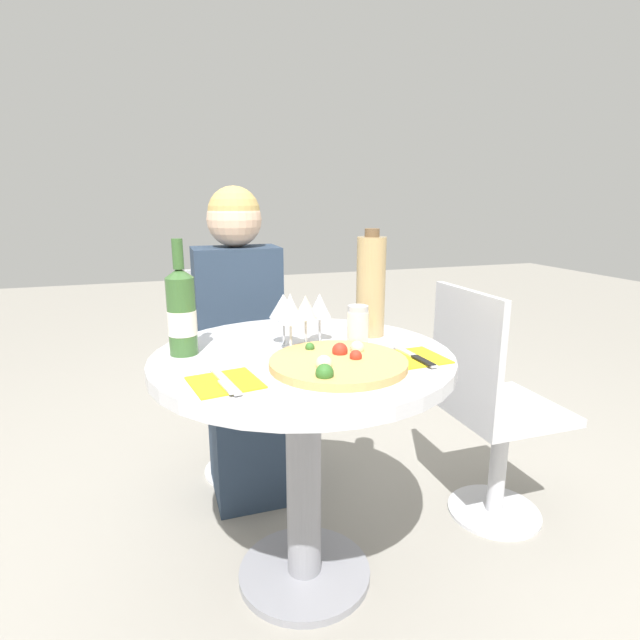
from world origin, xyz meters
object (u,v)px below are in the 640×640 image
wine_bottle (182,312)px  tall_carafe (371,286)px  seated_diner (242,351)px  pizza_large (338,362)px  chair_behind_diner (238,375)px  chair_empty_side (489,412)px  dining_table (303,408)px

wine_bottle → tall_carafe: bearing=2.0°
seated_diner → pizza_large: bearing=99.3°
seated_diner → pizza_large: (0.12, -0.74, 0.17)m
chair_behind_diner → pizza_large: bearing=97.9°
chair_empty_side → pizza_large: 0.75m
dining_table → chair_behind_diner: bearing=95.5°
dining_table → chair_empty_side: 0.71m
chair_behind_diner → seated_diner: bearing=90.0°
tall_carafe → seated_diner: bearing=123.4°
pizza_large → tall_carafe: size_ratio=1.07×
dining_table → chair_behind_diner: chair_behind_diner is taller
wine_bottle → tall_carafe: (0.56, 0.02, 0.04)m
dining_table → tall_carafe: (0.25, 0.11, 0.31)m
dining_table → pizza_large: (0.05, -0.14, 0.17)m
dining_table → tall_carafe: bearing=24.5°
pizza_large → tall_carafe: 0.35m
chair_behind_diner → tall_carafe: tall_carafe is taller
chair_behind_diner → pizza_large: chair_behind_diner is taller
dining_table → tall_carafe: 0.42m
seated_diner → chair_behind_diner: bearing=-90.0°
chair_empty_side → tall_carafe: tall_carafe is taller
dining_table → chair_behind_diner: (-0.07, 0.73, -0.14)m
chair_behind_diner → chair_empty_side: (0.76, -0.64, 0.00)m
pizza_large → wine_bottle: size_ratio=1.12×
seated_diner → tall_carafe: (0.32, -0.48, 0.32)m
dining_table → chair_empty_side: chair_empty_side is taller
chair_behind_diner → chair_empty_side: bearing=139.8°
chair_behind_diner → seated_diner: size_ratio=0.72×
seated_diner → chair_empty_side: size_ratio=1.39×
chair_empty_side → wine_bottle: 1.08m
wine_bottle → pizza_large: bearing=-33.2°
dining_table → pizza_large: size_ratio=2.36×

